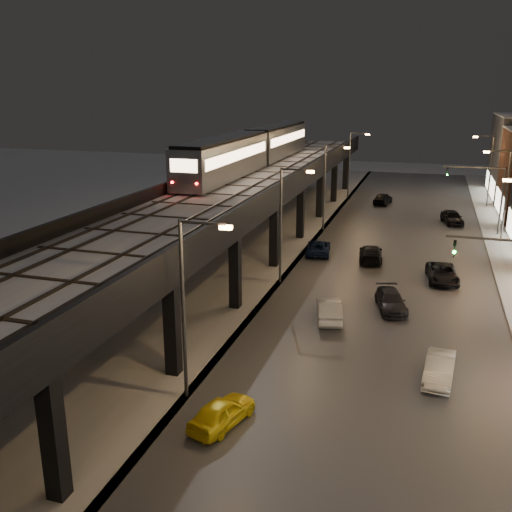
% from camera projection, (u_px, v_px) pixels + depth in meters
% --- Properties ---
extents(road_surface, '(17.00, 120.00, 0.06)m').
position_uv_depth(road_surface, '(391.00, 277.00, 45.99)').
color(road_surface, '#46474D').
rests_on(road_surface, ground).
extents(under_viaduct_pavement, '(11.00, 120.00, 0.06)m').
position_uv_depth(under_viaduct_pavement, '(233.00, 262.00, 49.81)').
color(under_viaduct_pavement, '#9FA1A8').
rests_on(under_viaduct_pavement, ground).
extents(elevated_viaduct, '(9.00, 100.00, 6.30)m').
position_uv_depth(elevated_viaduct, '(219.00, 206.00, 45.33)').
color(elevated_viaduct, black).
rests_on(elevated_viaduct, ground).
extents(viaduct_trackbed, '(8.40, 100.00, 0.32)m').
position_uv_depth(viaduct_trackbed, '(219.00, 196.00, 45.23)').
color(viaduct_trackbed, '#B2B7C1').
rests_on(viaduct_trackbed, elevated_viaduct).
extents(viaduct_parapet_streetside, '(0.30, 100.00, 1.10)m').
position_uv_depth(viaduct_parapet_streetside, '(272.00, 193.00, 43.89)').
color(viaduct_parapet_streetside, black).
rests_on(viaduct_parapet_streetside, elevated_viaduct).
extents(viaduct_parapet_far, '(0.30, 100.00, 1.10)m').
position_uv_depth(viaduct_parapet_far, '(169.00, 188.00, 46.35)').
color(viaduct_parapet_far, black).
rests_on(viaduct_parapet_far, elevated_viaduct).
extents(streetlight_left_1, '(2.57, 0.28, 9.00)m').
position_uv_depth(streetlight_left_1, '(188.00, 298.00, 26.60)').
color(streetlight_left_1, '#38383A').
rests_on(streetlight_left_1, ground).
extents(streetlight_left_2, '(2.57, 0.28, 9.00)m').
position_uv_depth(streetlight_left_2, '(284.00, 218.00, 43.09)').
color(streetlight_left_2, '#38383A').
rests_on(streetlight_left_2, ground).
extents(streetlight_left_3, '(2.57, 0.28, 9.00)m').
position_uv_depth(streetlight_left_3, '(327.00, 182.00, 59.58)').
color(streetlight_left_3, '#38383A').
rests_on(streetlight_left_3, ground).
extents(streetlight_right_3, '(2.56, 0.28, 9.00)m').
position_uv_depth(streetlight_right_3, '(504.00, 190.00, 54.73)').
color(streetlight_right_3, '#38383A').
rests_on(streetlight_right_3, ground).
extents(streetlight_left_4, '(2.57, 0.28, 9.00)m').
position_uv_depth(streetlight_left_4, '(351.00, 161.00, 76.07)').
color(streetlight_left_4, '#38383A').
rests_on(streetlight_left_4, ground).
extents(streetlight_right_4, '(2.56, 0.28, 9.00)m').
position_uv_depth(streetlight_right_4, '(489.00, 166.00, 71.22)').
color(streetlight_right_4, '#38383A').
rests_on(streetlight_right_4, ground).
extents(traffic_light_rig_b, '(6.10, 0.34, 7.00)m').
position_uv_depth(traffic_light_rig_b, '(490.00, 192.00, 57.94)').
color(traffic_light_rig_b, '#38383A').
rests_on(traffic_light_rig_b, ground).
extents(subway_train, '(3.08, 37.21, 3.68)m').
position_uv_depth(subway_train, '(255.00, 148.00, 61.30)').
color(subway_train, gray).
rests_on(subway_train, viaduct_trackbed).
extents(car_taxi, '(2.47, 4.02, 1.28)m').
position_uv_depth(car_taxi, '(222.00, 413.00, 25.61)').
color(car_taxi, yellow).
rests_on(car_taxi, ground).
extents(car_near_white, '(2.46, 4.54, 1.42)m').
position_uv_depth(car_near_white, '(329.00, 310.00, 37.26)').
color(car_near_white, silver).
rests_on(car_near_white, ground).
extents(car_mid_silver, '(2.70, 4.76, 1.25)m').
position_uv_depth(car_mid_silver, '(318.00, 248.00, 51.96)').
color(car_mid_silver, '#0D1938').
rests_on(car_mid_silver, ground).
extents(car_mid_dark, '(2.48, 5.01, 1.40)m').
position_uv_depth(car_mid_dark, '(371.00, 254.00, 49.84)').
color(car_mid_dark, black).
rests_on(car_mid_dark, ground).
extents(car_far_white, '(2.44, 4.63, 1.50)m').
position_uv_depth(car_far_white, '(383.00, 199.00, 74.07)').
color(car_far_white, black).
rests_on(car_far_white, ground).
extents(car_onc_silver, '(1.72, 4.09, 1.31)m').
position_uv_depth(car_onc_silver, '(439.00, 370.00, 29.51)').
color(car_onc_silver, silver).
rests_on(car_onc_silver, ground).
extents(car_onc_dark, '(2.74, 5.03, 1.34)m').
position_uv_depth(car_onc_dark, '(442.00, 274.00, 44.57)').
color(car_onc_dark, black).
rests_on(car_onc_dark, ground).
extents(car_onc_white, '(2.78, 4.66, 1.27)m').
position_uv_depth(car_onc_white, '(391.00, 302.00, 38.93)').
color(car_onc_white, black).
rests_on(car_onc_white, ground).
extents(car_onc_red, '(2.84, 4.75, 1.51)m').
position_uv_depth(car_onc_red, '(452.00, 218.00, 63.37)').
color(car_onc_red, black).
rests_on(car_onc_red, ground).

